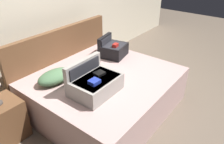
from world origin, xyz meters
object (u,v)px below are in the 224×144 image
bed (105,92)px  hard_case_medium (113,49)px  pillow_near_headboard (56,76)px  nightstand (3,121)px  hard_case_large (95,83)px

bed → hard_case_medium: size_ratio=4.12×
pillow_near_headboard → nightstand: 0.80m
hard_case_medium → hard_case_large: bearing=-165.9°
pillow_near_headboard → nightstand: pillow_near_headboard is taller
bed → hard_case_large: (-0.36, -0.15, 0.39)m
hard_case_medium → pillow_near_headboard: 1.08m
bed → nightstand: size_ratio=3.58×
hard_case_large → pillow_near_headboard: 0.56m
bed → hard_case_medium: hard_case_medium is taller
hard_case_large → pillow_near_headboard: bearing=103.6°
hard_case_medium → pillow_near_headboard: hard_case_medium is taller
nightstand → hard_case_large: bearing=-40.8°
hard_case_medium → bed: bearing=-164.0°
bed → hard_case_large: bearing=-157.5°
pillow_near_headboard → hard_case_large: bearing=-75.6°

